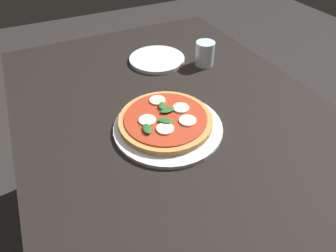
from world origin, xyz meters
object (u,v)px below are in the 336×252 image
(serving_tray, at_px, (168,127))
(plate_white, at_px, (157,59))
(glass_cup, at_px, (205,54))
(pizza, at_px, (166,120))
(dining_table, at_px, (176,134))

(serving_tray, relative_size, plate_white, 1.45)
(serving_tray, height_order, glass_cup, glass_cup)
(plate_white, bearing_deg, pizza, 159.43)
(dining_table, height_order, plate_white, plate_white)
(pizza, distance_m, plate_white, 0.40)
(dining_table, distance_m, serving_tray, 0.13)
(plate_white, distance_m, glass_cup, 0.19)
(dining_table, relative_size, serving_tray, 4.20)
(pizza, xyz_separation_m, glass_cup, (0.27, -0.29, 0.02))
(serving_tray, relative_size, pizza, 1.16)
(plate_white, bearing_deg, serving_tray, 160.24)
(dining_table, xyz_separation_m, serving_tray, (-0.06, 0.06, 0.10))
(plate_white, height_order, glass_cup, glass_cup)
(pizza, relative_size, glass_cup, 3.00)
(pizza, bearing_deg, serving_tray, -177.18)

